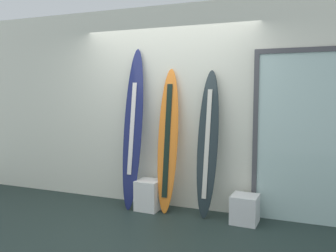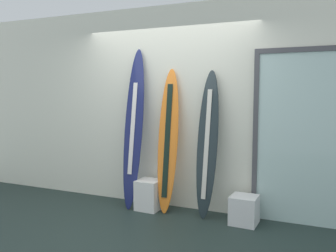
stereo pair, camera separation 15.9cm
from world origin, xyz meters
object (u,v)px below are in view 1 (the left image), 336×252
at_px(display_block_left, 149,195).
at_px(display_block_center, 245,209).
at_px(surfboard_sunset, 168,141).
at_px(surfboard_navy, 133,128).
at_px(glass_door, 304,134).
at_px(surfboard_charcoal, 208,145).

relative_size(display_block_left, display_block_center, 1.18).
bearing_deg(display_block_center, display_block_left, 179.15).
bearing_deg(surfboard_sunset, surfboard_navy, -177.08).
bearing_deg(glass_door, display_block_left, -172.86).
bearing_deg(glass_door, display_block_center, -157.81).
height_order(surfboard_navy, display_block_center, surfboard_navy).
xyz_separation_m(surfboard_navy, display_block_center, (1.57, -0.06, -0.94)).
xyz_separation_m(surfboard_navy, surfboard_charcoal, (1.06, 0.02, -0.17)).
xyz_separation_m(surfboard_charcoal, glass_door, (1.15, 0.19, 0.17)).
height_order(display_block_left, glass_door, glass_door).
height_order(display_block_left, display_block_center, display_block_left).
distance_m(surfboard_navy, display_block_left, 0.94).
distance_m(surfboard_charcoal, glass_door, 1.18).
height_order(surfboard_navy, glass_door, surfboard_navy).
bearing_deg(surfboard_sunset, display_block_left, -165.72).
height_order(surfboard_sunset, surfboard_charcoal, surfboard_sunset).
relative_size(surfboard_sunset, display_block_center, 5.55).
distance_m(surfboard_navy, glass_door, 2.23).
bearing_deg(display_block_center, surfboard_sunset, 175.44).
distance_m(surfboard_sunset, glass_door, 1.72).
bearing_deg(display_block_center, surfboard_charcoal, 171.09).
bearing_deg(surfboard_navy, surfboard_sunset, 2.92).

